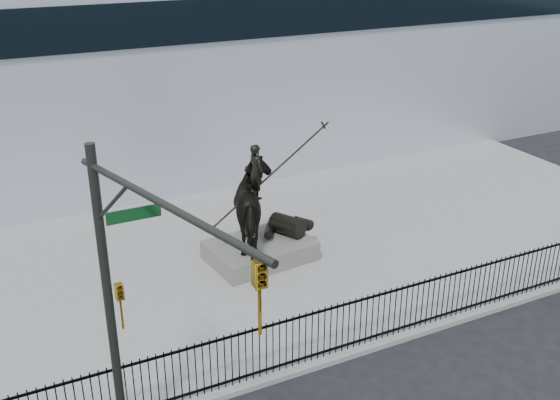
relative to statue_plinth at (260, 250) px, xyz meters
name	(u,v)px	position (x,y,z in m)	size (l,w,h in m)	color
ground	(405,371)	(0.89, -6.75, -0.46)	(120.00, 120.00, 0.00)	black
plaza	(281,252)	(0.89, 0.25, -0.38)	(30.00, 12.00, 0.15)	gray
building	(160,55)	(0.89, 13.25, 4.04)	(44.00, 14.00, 9.00)	silver
picket_fence	(379,316)	(0.89, -5.50, 0.45)	(22.10, 0.10, 1.50)	black
statue_plinth	(260,250)	(0.00, 0.00, 0.00)	(3.27, 2.25, 0.61)	#615E59
equestrian_statue	(261,206)	(0.06, 0.01, 1.59)	(4.18, 2.80, 3.55)	black
traffic_signal_left	(132,313)	(-5.86, -7.38, 3.57)	(1.52, 4.84, 7.00)	black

